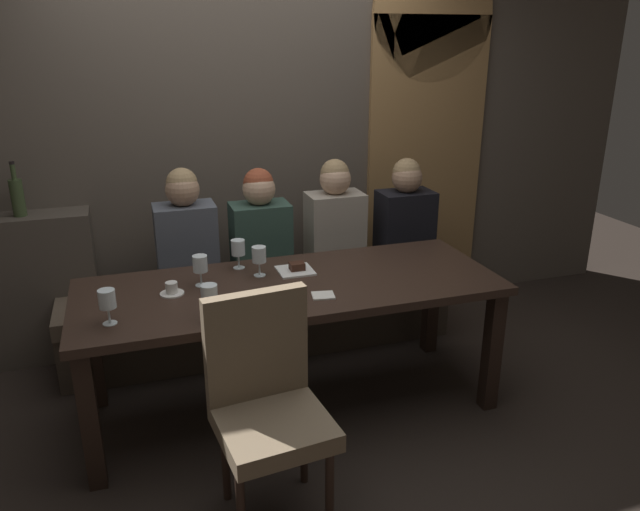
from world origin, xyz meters
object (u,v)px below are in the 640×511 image
(wine_glass_near_left, at_px, (107,300))
(wine_glass_center_front, at_px, (259,256))
(wine_glass_end_right, at_px, (209,295))
(dessert_plate, at_px, (296,269))
(wine_glass_end_left, at_px, (200,264))
(wine_bottle_pale_label, at_px, (17,196))
(wine_glass_far_left, at_px, (238,248))
(espresso_cup, at_px, (172,289))
(dining_table, at_px, (291,299))
(chair_near_side, at_px, (266,396))
(diner_redhead, at_px, (186,237))
(diner_bearded, at_px, (260,232))
(diner_near_end, at_px, (405,218))
(banquette_bench, at_px, (263,317))
(diner_far_end, at_px, (335,222))

(wine_glass_near_left, distance_m, wine_glass_center_front, 0.85)
(wine_glass_end_right, height_order, dessert_plate, wine_glass_end_right)
(wine_glass_end_left, bearing_deg, wine_bottle_pale_label, 135.69)
(wine_glass_far_left, relative_size, espresso_cup, 1.37)
(dining_table, xyz_separation_m, wine_glass_near_left, (-0.90, -0.21, 0.20))
(chair_near_side, bearing_deg, dining_table, 66.91)
(diner_redhead, height_order, wine_bottle_pale_label, wine_bottle_pale_label)
(diner_redhead, bearing_deg, wine_glass_end_left, -89.42)
(wine_glass_end_left, bearing_deg, wine_glass_center_front, 7.66)
(diner_redhead, xyz_separation_m, espresso_cup, (-0.15, -0.67, -0.06))
(diner_bearded, xyz_separation_m, wine_glass_end_right, (-0.46, -0.99, 0.05))
(diner_near_end, bearing_deg, wine_glass_center_front, -154.27)
(diner_redhead, bearing_deg, banquette_bench, -1.28)
(diner_redhead, distance_m, diner_bearded, 0.45)
(chair_near_side, distance_m, wine_glass_end_left, 0.90)
(wine_bottle_pale_label, bearing_deg, wine_glass_far_left, -31.68)
(diner_far_end, bearing_deg, wine_glass_far_left, -149.21)
(dining_table, bearing_deg, wine_glass_center_front, 130.00)
(wine_glass_end_right, relative_size, dessert_plate, 0.86)
(wine_glass_center_front, distance_m, wine_glass_far_left, 0.17)
(dining_table, xyz_separation_m, banquette_bench, (0.00, 0.70, -0.42))
(wine_glass_center_front, distance_m, espresso_cup, 0.49)
(wine_glass_near_left, bearing_deg, diner_far_end, 33.83)
(wine_glass_near_left, relative_size, wine_glass_end_right, 1.00)
(wine_glass_end_left, bearing_deg, banquette_bench, 52.64)
(espresso_cup, bearing_deg, wine_glass_center_front, 13.22)
(banquette_bench, xyz_separation_m, diner_redhead, (-0.45, 0.01, 0.59))
(banquette_bench, distance_m, dessert_plate, 0.76)
(dining_table, xyz_separation_m, chair_near_side, (-0.31, -0.72, -0.09))
(dining_table, xyz_separation_m, wine_glass_end_left, (-0.45, 0.11, 0.20))
(diner_near_end, bearing_deg, wine_glass_far_left, -162.01)
(chair_near_side, height_order, wine_glass_end_left, chair_near_side)
(diner_far_end, xyz_separation_m, wine_glass_end_left, (-0.95, -0.62, 0.04))
(diner_bearded, bearing_deg, wine_glass_far_left, -118.30)
(wine_glass_near_left, bearing_deg, diner_near_end, 25.57)
(banquette_bench, relative_size, espresso_cup, 20.83)
(chair_near_side, bearing_deg, diner_near_end, 47.56)
(diner_far_end, distance_m, dessert_plate, 0.72)
(wine_bottle_pale_label, height_order, wine_glass_far_left, wine_bottle_pale_label)
(wine_bottle_pale_label, bearing_deg, espresso_cup, -51.57)
(chair_near_side, distance_m, espresso_cup, 0.85)
(chair_near_side, bearing_deg, diner_bearded, 77.85)
(chair_near_side, relative_size, diner_far_end, 1.26)
(wine_glass_end_right, distance_m, dessert_plate, 0.70)
(diner_redhead, relative_size, wine_glass_near_left, 4.81)
(chair_near_side, bearing_deg, wine_glass_end_right, 109.72)
(dining_table, relative_size, wine_glass_near_left, 13.41)
(chair_near_side, xyz_separation_m, wine_glass_end_left, (-0.14, 0.83, 0.30))
(dining_table, bearing_deg, diner_far_end, 55.52)
(wine_glass_center_front, height_order, dessert_plate, wine_glass_center_front)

